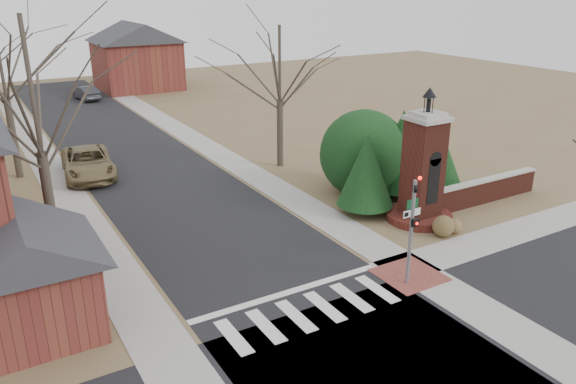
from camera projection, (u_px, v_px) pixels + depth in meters
ground at (323, 322)px, 19.14m from camera, size 120.00×120.00×0.00m
main_street at (136, 159)px, 36.87m from camera, size 8.00×70.00×0.01m
cross_street at (379, 371)px, 16.72m from camera, size 120.00×8.00×0.01m
crosswalk_zone at (310, 311)px, 19.78m from camera, size 8.00×2.20×0.02m
stop_bar at (289, 292)px, 20.99m from camera, size 8.00×0.35×0.02m
sidewalk_right_main at (209, 148)px, 39.35m from camera, size 2.00×60.00×0.02m
sidewalk_left at (52, 172)px, 34.39m from camera, size 2.00×60.00×0.02m
curb_apron at (409, 275)px, 22.23m from camera, size 2.40×2.40×0.02m
traffic_signal_pole at (412, 222)px, 20.75m from camera, size 0.28×0.41×4.50m
sign_post at (411, 218)px, 22.73m from camera, size 0.90×0.07×2.75m
brick_gate_monument at (422, 178)px, 26.70m from camera, size 3.20×3.20×6.47m
brick_garden_wall at (484, 191)px, 29.38m from camera, size 7.50×0.50×1.30m
garage_left at (25, 271)px, 17.91m from camera, size 4.80×4.80×4.29m
house_distant_right at (136, 54)px, 60.37m from camera, size 8.80×8.80×7.30m
evergreen_near at (366, 170)px, 27.41m from camera, size 2.80×2.80×4.10m
evergreen_mid at (402, 149)px, 29.85m from camera, size 3.40×3.40×4.70m
evergreen_far at (441, 160)px, 30.24m from camera, size 2.40×2.40×3.30m
evergreen_mass at (364, 150)px, 30.25m from camera, size 4.80×4.80×4.80m
bare_tree_0 at (29, 76)px, 20.36m from camera, size 8.05×8.05×11.15m
bare_tree_3 at (280, 58)px, 33.28m from camera, size 7.00×7.00×9.70m
pickup_truck at (88, 163)px, 33.37m from camera, size 3.47×6.31×1.67m
distant_car at (86, 93)px, 55.33m from camera, size 2.09×4.38×1.39m
dry_shrub_left at (443, 226)px, 25.49m from camera, size 1.00×1.00×1.00m
dry_shrub_right at (454, 226)px, 25.87m from camera, size 0.71×0.71×0.71m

